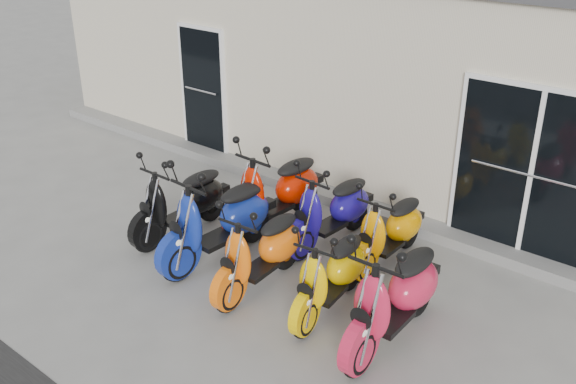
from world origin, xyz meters
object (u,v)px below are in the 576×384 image
(scooter_front_black, at_px, (180,192))
(scooter_front_blue, at_px, (218,209))
(scooter_back_blue, at_px, (331,201))
(scooter_front_orange_b, at_px, (331,265))
(scooter_back_red, at_px, (276,181))
(scooter_front_orange_a, at_px, (260,242))
(scooter_front_red, at_px, (395,285))
(scooter_back_yellow, at_px, (390,221))

(scooter_front_black, relative_size, scooter_front_blue, 0.89)
(scooter_front_black, relative_size, scooter_back_blue, 1.01)
(scooter_front_orange_b, bearing_deg, scooter_front_blue, 172.56)
(scooter_back_red, relative_size, scooter_back_blue, 1.12)
(scooter_front_black, relative_size, scooter_front_orange_a, 1.04)
(scooter_front_black, relative_size, scooter_back_red, 0.91)
(scooter_front_orange_a, relative_size, scooter_back_blue, 0.98)
(scooter_front_red, bearing_deg, scooter_back_blue, 141.77)
(scooter_front_black, distance_m, scooter_front_red, 3.47)
(scooter_front_red, bearing_deg, scooter_back_red, 153.98)
(scooter_front_orange_b, height_order, scooter_front_red, scooter_front_red)
(scooter_front_black, bearing_deg, scooter_back_red, 49.59)
(scooter_front_orange_b, bearing_deg, scooter_front_black, 169.71)
(scooter_front_black, xyz_separation_m, scooter_front_red, (3.47, -0.20, 0.05))
(scooter_front_blue, height_order, scooter_front_red, scooter_front_blue)
(scooter_front_red, distance_m, scooter_back_yellow, 1.60)
(scooter_front_red, relative_size, scooter_back_red, 0.98)
(scooter_front_red, bearing_deg, scooter_front_orange_a, -177.92)
(scooter_front_orange_a, bearing_deg, scooter_back_blue, 85.37)
(scooter_front_blue, height_order, scooter_front_orange_b, scooter_front_blue)
(scooter_front_black, relative_size, scooter_back_yellow, 1.08)
(scooter_front_red, distance_m, scooter_back_blue, 2.16)
(scooter_back_yellow, bearing_deg, scooter_front_orange_b, -88.33)
(scooter_front_blue, xyz_separation_m, scooter_back_yellow, (1.73, 1.29, -0.13))
(scooter_back_blue, bearing_deg, scooter_back_yellow, 7.52)
(scooter_front_black, xyz_separation_m, scooter_back_blue, (1.73, 1.10, -0.01))
(scooter_front_black, distance_m, scooter_front_orange_a, 1.74)
(scooter_front_orange_b, xyz_separation_m, scooter_back_red, (-1.77, 1.15, 0.12))
(scooter_back_yellow, bearing_deg, scooter_front_red, -57.02)
(scooter_front_orange_a, xyz_separation_m, scooter_back_red, (-0.85, 1.30, 0.09))
(scooter_front_black, height_order, scooter_back_red, scooter_back_red)
(scooter_front_orange_a, distance_m, scooter_front_orange_b, 0.93)
(scooter_front_orange_a, relative_size, scooter_front_orange_b, 1.05)
(scooter_front_orange_b, height_order, scooter_back_blue, scooter_back_blue)
(scooter_front_orange_a, distance_m, scooter_back_blue, 1.40)
(scooter_front_orange_b, xyz_separation_m, scooter_front_red, (0.83, -0.04, 0.11))
(scooter_front_black, height_order, scooter_front_red, scooter_front_red)
(scooter_back_blue, relative_size, scooter_back_yellow, 1.07)
(scooter_back_red, bearing_deg, scooter_back_yellow, 7.80)
(scooter_back_red, bearing_deg, scooter_front_red, -21.89)
(scooter_front_orange_a, height_order, scooter_front_red, scooter_front_red)
(scooter_front_orange_b, bearing_deg, scooter_front_orange_a, -177.64)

